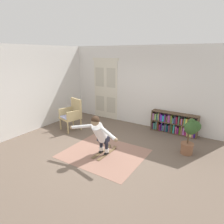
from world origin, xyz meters
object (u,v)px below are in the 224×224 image
wicker_chair (72,114)px  skis_pair (105,152)px  person_skier (99,132)px  potted_plant (191,133)px  bookshelf (174,124)px

wicker_chair → skis_pair: (1.96, -0.84, -0.56)m
person_skier → potted_plant: bearing=35.2°
wicker_chair → potted_plant: bearing=4.8°
bookshelf → wicker_chair: 3.55m
bookshelf → potted_plant: (0.75, -1.26, 0.31)m
wicker_chair → person_skier: size_ratio=0.75×
bookshelf → wicker_chair: size_ratio=1.41×
wicker_chair → potted_plant: (3.91, 0.33, 0.05)m
bookshelf → skis_pair: size_ratio=1.85×
skis_pair → wicker_chair: bearing=156.9°
wicker_chair → skis_pair: size_ratio=1.32×
wicker_chair → skis_pair: 2.21m
bookshelf → potted_plant: 1.50m
bookshelf → wicker_chair: bearing=-153.3°
wicker_chair → skis_pair: wicker_chair is taller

